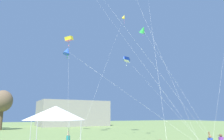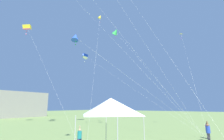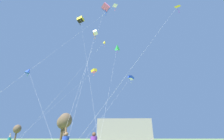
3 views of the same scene
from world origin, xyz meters
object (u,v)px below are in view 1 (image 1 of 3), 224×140
(kite_blue_diamond_7, at_px, (67,51))
(kite_green_diamond_5, at_px, (143,30))
(festival_tent, at_px, (56,113))
(kite_yellow_box_1, at_px, (69,39))
(kite_blue_box_0, at_px, (127,59))
(kite_yellow_diamond_4, at_px, (124,17))

(kite_blue_diamond_7, bearing_deg, kite_green_diamond_5, 17.14)
(festival_tent, bearing_deg, kite_yellow_box_1, 73.14)
(kite_blue_box_0, bearing_deg, kite_yellow_diamond_4, -123.05)
(kite_yellow_box_1, height_order, kite_green_diamond_5, kite_yellow_box_1)
(festival_tent, height_order, kite_blue_diamond_7, kite_blue_diamond_7)
(kite_yellow_box_1, distance_m, kite_yellow_diamond_4, 16.41)
(kite_blue_box_0, bearing_deg, festival_tent, -132.11)
(festival_tent, bearing_deg, kite_blue_diamond_7, 69.13)
(kite_yellow_box_1, bearing_deg, festival_tent, -106.86)
(kite_blue_box_0, relative_size, kite_green_diamond_5, 1.45)
(kite_yellow_diamond_4, height_order, kite_blue_diamond_7, kite_yellow_diamond_4)
(kite_blue_diamond_7, bearing_deg, kite_blue_box_0, 41.83)
(kite_blue_box_0, relative_size, kite_yellow_box_1, 1.07)
(kite_yellow_diamond_4, relative_size, kite_blue_diamond_7, 1.79)
(festival_tent, xyz_separation_m, kite_green_diamond_5, (15.13, 9.88, 12.90))
(kite_yellow_box_1, relative_size, kite_yellow_diamond_4, 1.22)
(festival_tent, distance_m, kite_green_diamond_5, 22.20)
(festival_tent, bearing_deg, kite_blue_box_0, 47.89)
(kite_yellow_box_1, relative_size, kite_blue_diamond_7, 2.19)
(kite_yellow_diamond_4, xyz_separation_m, kite_green_diamond_5, (2.55, -1.53, -2.23))
(kite_blue_box_0, relative_size, kite_yellow_diamond_4, 1.30)
(kite_yellow_box_1, height_order, kite_blue_diamond_7, kite_yellow_box_1)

